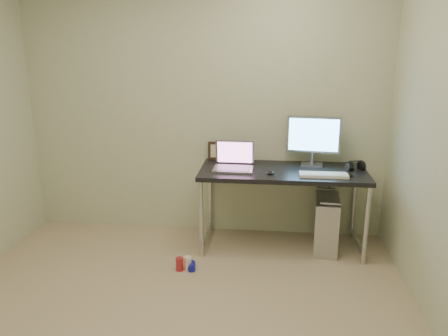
# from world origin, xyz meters

# --- Properties ---
(floor) EXTENTS (3.50, 3.50, 0.00)m
(floor) POSITION_xyz_m (0.00, 0.00, 0.00)
(floor) COLOR tan
(floor) RESTS_ON ground
(wall_back) EXTENTS (3.50, 0.02, 2.50)m
(wall_back) POSITION_xyz_m (0.00, 1.75, 1.25)
(wall_back) COLOR beige
(wall_back) RESTS_ON ground
(desk) EXTENTS (1.50, 0.66, 0.75)m
(desk) POSITION_xyz_m (0.77, 1.42, 0.67)
(desk) COLOR black
(desk) RESTS_ON ground
(tower_computer) EXTENTS (0.25, 0.49, 0.53)m
(tower_computer) POSITION_xyz_m (1.18, 1.41, 0.25)
(tower_computer) COLOR silver
(tower_computer) RESTS_ON ground
(cable_a) EXTENTS (0.01, 0.16, 0.69)m
(cable_a) POSITION_xyz_m (1.13, 1.70, 0.40)
(cable_a) COLOR black
(cable_a) RESTS_ON ground
(cable_b) EXTENTS (0.02, 0.11, 0.71)m
(cable_b) POSITION_xyz_m (1.22, 1.68, 0.38)
(cable_b) COLOR black
(cable_b) RESTS_ON ground
(can_red) EXTENTS (0.08, 0.08, 0.12)m
(can_red) POSITION_xyz_m (-0.08, 0.85, 0.06)
(can_red) COLOR red
(can_red) RESTS_ON ground
(can_white) EXTENTS (0.07, 0.07, 0.12)m
(can_white) POSITION_xyz_m (-0.02, 0.88, 0.06)
(can_white) COLOR white
(can_white) RESTS_ON ground
(can_blue) EXTENTS (0.07, 0.12, 0.06)m
(can_blue) POSITION_xyz_m (0.01, 0.88, 0.03)
(can_blue) COLOR #151BA6
(can_blue) RESTS_ON ground
(laptop) EXTENTS (0.36, 0.30, 0.25)m
(laptop) POSITION_xyz_m (0.32, 1.41, 0.81)
(laptop) COLOR #A4A3AA
(laptop) RESTS_ON desk
(monitor) EXTENTS (0.49, 0.16, 0.46)m
(monitor) POSITION_xyz_m (1.04, 1.61, 1.02)
(monitor) COLOR #A4A3AA
(monitor) RESTS_ON desk
(keyboard) EXTENTS (0.41, 0.14, 0.02)m
(keyboard) POSITION_xyz_m (1.11, 1.25, 0.76)
(keyboard) COLOR white
(keyboard) RESTS_ON desk
(mouse_right) EXTENTS (0.08, 0.12, 0.04)m
(mouse_right) POSITION_xyz_m (1.33, 1.31, 0.77)
(mouse_right) COLOR black
(mouse_right) RESTS_ON desk
(mouse_left) EXTENTS (0.07, 0.11, 0.03)m
(mouse_left) POSITION_xyz_m (0.66, 1.29, 0.77)
(mouse_left) COLOR black
(mouse_left) RESTS_ON desk
(headphones) EXTENTS (0.18, 0.10, 0.11)m
(headphones) POSITION_xyz_m (1.42, 1.49, 0.78)
(headphones) COLOR black
(headphones) RESTS_ON desk
(picture_frame) EXTENTS (0.23, 0.08, 0.18)m
(picture_frame) POSITION_xyz_m (0.16, 1.73, 0.84)
(picture_frame) COLOR black
(picture_frame) RESTS_ON desk
(webcam) EXTENTS (0.05, 0.04, 0.13)m
(webcam) POSITION_xyz_m (0.37, 1.67, 0.84)
(webcam) COLOR silver
(webcam) RESTS_ON desk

